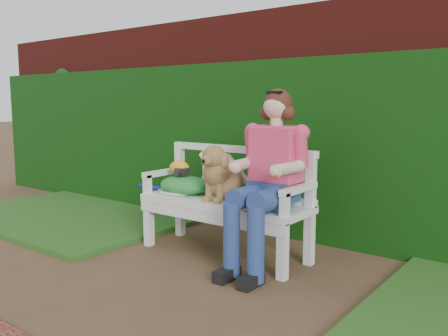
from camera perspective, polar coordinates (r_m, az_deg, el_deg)
The scene contains 11 objects.
ground at distance 3.39m, azimuth -5.25°, elevation -14.62°, with size 60.00×60.00×0.00m, color brown.
brick_wall at distance 4.71m, azimuth 10.49°, elevation 5.37°, with size 10.00×0.30×2.20m, color #601913.
ivy_hedge at distance 4.53m, azimuth 9.15°, elevation 2.14°, with size 10.00×0.18×1.70m, color #13440D.
grass_left at distance 5.69m, azimuth -17.06°, elevation -5.39°, with size 2.60×2.00×0.05m, color #194010.
garden_bench at distance 4.08m, azimuth 0.00°, elevation -7.12°, with size 1.58×0.60×0.48m, color white, non-canonical shape.
seated_woman at distance 3.70m, azimuth 5.84°, elevation -1.61°, with size 0.58×0.78×1.38m, color #C8343A, non-canonical shape.
dog at distance 3.97m, azimuth -0.18°, elevation -0.46°, with size 0.32×0.43×0.48m, color #AE7A2E, non-canonical shape.
tennis_racket at distance 4.35m, azimuth -6.00°, elevation -2.73°, with size 0.71×0.30×0.03m, color white, non-canonical shape.
green_bag at distance 4.29m, azimuth -4.78°, elevation -1.98°, with size 0.49×0.37×0.17m, color #288A32, non-canonical shape.
camera_item at distance 4.26m, azimuth -5.09°, elevation -0.45°, with size 0.10×0.08×0.07m, color black.
baseball_glove at distance 4.32m, azimuth -5.40°, elevation 0.05°, with size 0.20×0.15×0.13m, color orange.
Camera 1 is at (2.13, -2.29, 1.29)m, focal length 38.00 mm.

